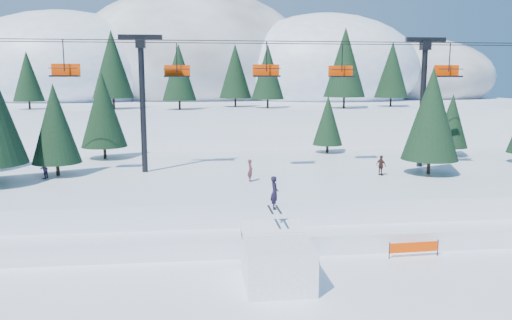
{
  "coord_description": "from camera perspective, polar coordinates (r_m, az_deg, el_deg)",
  "views": [
    {
      "loc": [
        -4.72,
        -20.38,
        9.45
      ],
      "look_at": [
        -1.76,
        6.0,
        5.2
      ],
      "focal_mm": 35.0,
      "sensor_mm": 36.0,
      "label": 1
    }
  ],
  "objects": [
    {
      "name": "banner_near",
      "position": [
        28.59,
        17.6,
        -9.5
      ],
      "size": [
        2.86,
        0.22,
        0.9
      ],
      "color": "black",
      "rests_on": "ground"
    },
    {
      "name": "conifer_stand",
      "position": [
        38.9,
        -1.97,
        5.51
      ],
      "size": [
        63.28,
        16.31,
        10.13
      ],
      "color": "black",
      "rests_on": "mid_shelf"
    },
    {
      "name": "banner_far",
      "position": [
        32.39,
        24.1,
        -7.69
      ],
      "size": [
        2.75,
        0.83,
        0.9
      ],
      "color": "black",
      "rests_on": "ground"
    },
    {
      "name": "mid_shelf",
      "position": [
        39.53,
        0.61,
        -2.88
      ],
      "size": [
        70.0,
        22.0,
        2.5
      ],
      "primitive_type": "cube",
      "color": "white",
      "rests_on": "ground"
    },
    {
      "name": "berm",
      "position": [
        30.11,
        2.94,
        -8.11
      ],
      "size": [
        70.0,
        6.0,
        1.1
      ],
      "primitive_type": "cube",
      "color": "white",
      "rests_on": "ground"
    },
    {
      "name": "ground",
      "position": [
        22.95,
        6.27,
        -15.27
      ],
      "size": [
        160.0,
        160.0,
        0.0
      ],
      "primitive_type": "plane",
      "color": "white",
      "rests_on": "ground"
    },
    {
      "name": "distant_skiers",
      "position": [
        38.75,
        5.03,
        -0.1
      ],
      "size": [
        33.31,
        8.55,
        1.67
      ],
      "color": "#1B352E",
      "rests_on": "mid_shelf"
    },
    {
      "name": "chairlift",
      "position": [
        38.78,
        1.33,
        8.9
      ],
      "size": [
        47.03,
        3.21,
        10.28
      ],
      "color": "black",
      "rests_on": "mid_shelf"
    },
    {
      "name": "mountain_ridge",
      "position": [
        93.74,
        -6.7,
        9.15
      ],
      "size": [
        119.0,
        60.0,
        26.46
      ],
      "color": "white",
      "rests_on": "ground"
    },
    {
      "name": "jump_kicker",
      "position": [
        23.91,
        2.38,
        -11.21
      ],
      "size": [
        3.08,
        4.33,
        4.82
      ],
      "color": "white",
      "rests_on": "ground"
    }
  ]
}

